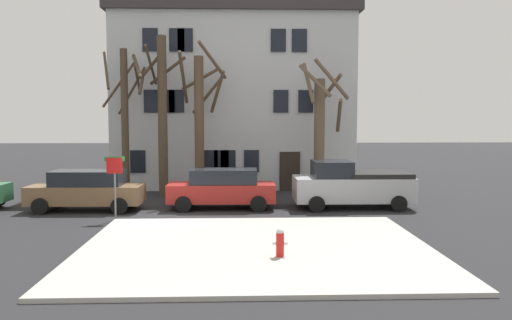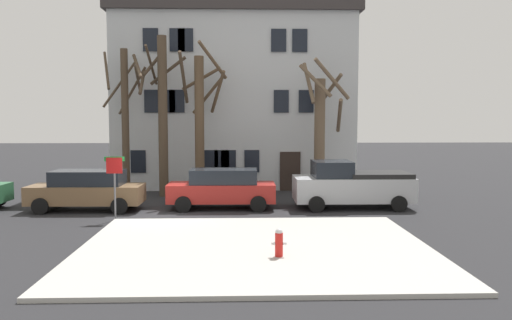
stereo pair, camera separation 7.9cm
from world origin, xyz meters
The scene contains 13 objects.
ground_plane centered at (0.00, 0.00, 0.00)m, with size 120.00×120.00×0.00m, color #262628.
sidewalk_slab centered at (3.66, -5.09, 0.06)m, with size 10.35×8.54×0.12m, color #B7B5AD.
building_main centered at (2.92, 10.38, 5.95)m, with size 13.78×6.54×11.70m.
tree_bare_near centered at (-2.49, 5.91, 4.08)m, with size 2.66×2.76×7.39m.
tree_bare_mid centered at (-0.63, 5.58, 4.32)m, with size 2.80×2.74×7.95m.
tree_bare_far centered at (1.27, 5.84, 3.83)m, with size 2.41×2.76×7.58m.
tree_bare_end centered at (7.32, 5.77, 3.41)m, with size 2.59×2.57×6.80m.
car_brown_wagon centered at (-3.26, 1.62, 0.89)m, with size 4.75×2.01×1.71m.
car_red_wagon centered at (2.45, 1.92, 0.90)m, with size 4.61×1.98×1.72m.
pickup_truck_silver centered at (8.08, 1.95, 1.00)m, with size 5.09×2.32×2.06m.
fire_hydrant centered at (4.28, -6.26, 0.53)m, with size 0.42×0.22×0.79m.
street_sign_pole centered at (-1.55, -0.56, 1.73)m, with size 0.76×0.07×2.46m.
bicycle_leaning centered at (-5.66, 4.30, 0.37)m, with size 1.72×0.42×1.03m.
Camera 1 is at (3.13, -20.05, 3.93)m, focal length 35.92 mm.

